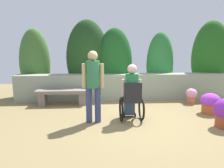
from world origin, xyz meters
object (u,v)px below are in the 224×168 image
object	(u,v)px
person_in_wheelchair	(131,94)
flower_pot_terracotta_by_wall	(191,95)
flower_pot_purple_near	(210,103)
person_standing_companion	(93,82)
stone_bench	(62,95)

from	to	relation	value
person_in_wheelchair	flower_pot_terracotta_by_wall	distance (m)	2.55
person_in_wheelchair	flower_pot_purple_near	world-z (taller)	person_in_wheelchair
person_in_wheelchair	person_standing_companion	distance (m)	0.94
stone_bench	person_standing_companion	world-z (taller)	person_standing_companion
person_standing_companion	flower_pot_terracotta_by_wall	size ratio (longest dim) A/B	3.47
person_standing_companion	flower_pot_terracotta_by_wall	world-z (taller)	person_standing_companion
stone_bench	person_standing_companion	distance (m)	1.95
person_standing_companion	stone_bench	bearing A→B (deg)	135.50
person_standing_companion	flower_pot_purple_near	size ratio (longest dim) A/B	3.04
flower_pot_purple_near	stone_bench	bearing A→B (deg)	164.09
stone_bench	person_in_wheelchair	size ratio (longest dim) A/B	1.16
stone_bench	person_in_wheelchair	world-z (taller)	person_in_wheelchair
person_in_wheelchair	person_standing_companion	xyz separation A→B (m)	(-0.88, -0.08, 0.32)
stone_bench	person_in_wheelchair	xyz separation A→B (m)	(1.84, -1.50, 0.32)
stone_bench	person_standing_companion	xyz separation A→B (m)	(0.95, -1.58, 0.63)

